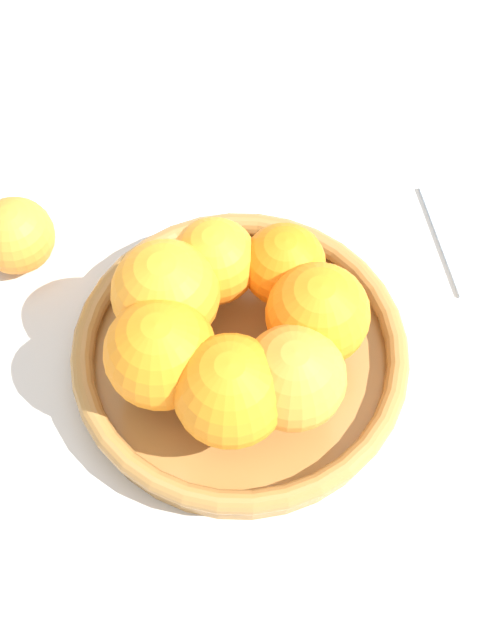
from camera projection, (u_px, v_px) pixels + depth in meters
The scene contains 4 objects.
ground_plane at pixel (240, 366), 0.72m from camera, with size 4.00×4.00×0.00m, color beige.
fruit_bowl at pixel (240, 356), 0.71m from camera, with size 0.27×0.27×0.04m.
orange_pile at pixel (233, 328), 0.65m from camera, with size 0.19×0.20×0.08m.
stray_orange at pixel (16, 236), 0.75m from camera, with size 0.07×0.07×0.07m, color orange.
Camera 1 is at (0.26, -0.20, 0.64)m, focal length 50.00 mm.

